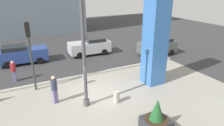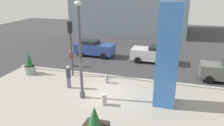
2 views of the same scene
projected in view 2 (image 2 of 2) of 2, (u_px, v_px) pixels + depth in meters
name	position (u px, v px, depth m)	size (l,w,h in m)	color
ground_plane	(115.00, 74.00, 19.17)	(60.00, 60.00, 0.00)	#38383A
plaza_pavement	(90.00, 108.00, 13.73)	(18.00, 10.00, 0.02)	#9E998E
curb_strip	(113.00, 76.00, 18.34)	(18.00, 0.24, 0.16)	#B7B2A8
lamp_post	(80.00, 54.00, 14.00)	(0.44, 0.44, 6.42)	#4C4C51
art_pillar_blue	(168.00, 56.00, 13.19)	(1.31, 1.31, 6.45)	#3870BC
potted_plant_curbside	(29.00, 65.00, 18.89)	(0.93, 0.93, 2.04)	gray
potted_plant_by_pillar	(95.00, 125.00, 10.94)	(1.24, 1.24, 1.70)	#2D2D33
fire_hydrant	(107.00, 79.00, 17.19)	(0.36, 0.26, 0.75)	#99999E
concrete_bollard	(104.00, 100.00, 13.96)	(0.36, 0.36, 0.75)	#B2ADA3
traffic_light_far_side	(71.00, 40.00, 17.76)	(0.28, 0.42, 4.62)	#333833
car_curb_east	(153.00, 54.00, 21.92)	(4.25, 2.18, 1.69)	silver
car_passing_lane	(94.00, 48.00, 23.97)	(4.37, 2.14, 1.71)	#2D4793
pedestrian_on_sidewalk	(71.00, 57.00, 20.74)	(0.43, 0.43, 1.60)	slate
pedestrian_by_curb	(69.00, 76.00, 16.14)	(0.47, 0.47, 1.78)	slate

